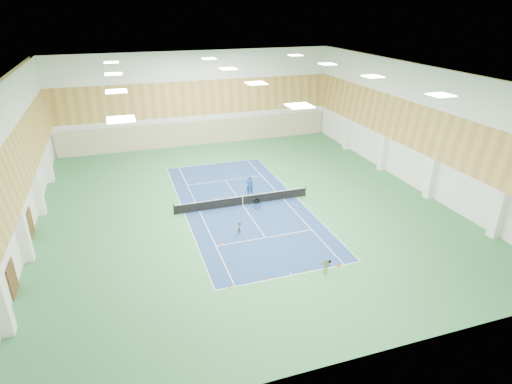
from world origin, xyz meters
TOP-DOWN VIEW (x-y plane):
  - ground at (0.00, 0.00)m, footprint 40.00×40.00m
  - room_shell at (0.00, 0.00)m, footprint 36.00×40.00m
  - wood_cladding at (0.00, 0.00)m, footprint 36.00×40.00m
  - ceiling_light_grid at (0.00, 0.00)m, footprint 21.40×25.40m
  - court_surface at (0.00, 0.00)m, footprint 10.97×23.77m
  - tennis_balls_scatter at (0.00, 0.00)m, footprint 10.57×22.77m
  - tennis_net at (0.00, 0.00)m, footprint 12.80×0.10m
  - back_curtain at (0.00, 19.75)m, footprint 35.40×0.16m
  - door_left_a at (-17.92, -8.00)m, footprint 0.08×1.80m
  - door_left_b at (-17.92, 0.00)m, footprint 0.08×1.80m
  - coach at (1.39, 2.17)m, footprint 0.83×0.69m
  - child_court at (-1.73, -5.08)m, footprint 0.66×0.60m
  - child_apron at (2.35, -12.36)m, footprint 0.74×0.52m
  - ball_cart at (1.03, -1.08)m, footprint 0.57×0.57m
  - cone_svc_a at (-3.65, -6.29)m, footprint 0.23×0.23m
  - cone_svc_b at (-1.79, -6.66)m, footprint 0.19×0.19m
  - cone_svc_c at (1.04, -6.61)m, footprint 0.20×0.20m
  - cone_svc_d at (3.84, -6.28)m, footprint 0.20×0.20m
  - cone_base_a at (-4.48, -11.93)m, footprint 0.19×0.19m
  - cone_base_b at (-1.89, -11.80)m, footprint 0.19×0.19m
  - cone_base_c at (1.25, -11.61)m, footprint 0.18×0.18m
  - cone_base_d at (3.63, -11.91)m, footprint 0.22×0.22m

SIDE VIEW (x-z plane):
  - ground at x=0.00m, z-range 0.00..0.00m
  - court_surface at x=0.00m, z-range 0.00..0.01m
  - tennis_balls_scatter at x=0.00m, z-range 0.01..0.08m
  - cone_base_c at x=1.25m, z-range 0.00..0.20m
  - cone_svc_b at x=-1.79m, z-range 0.00..0.21m
  - cone_base_b at x=-1.89m, z-range 0.00..0.21m
  - cone_base_a at x=-4.48m, z-range 0.00..0.21m
  - cone_svc_c at x=1.04m, z-range 0.00..0.21m
  - cone_svc_d at x=3.84m, z-range 0.00..0.22m
  - cone_base_d at x=3.63m, z-range 0.00..0.24m
  - cone_svc_a at x=-3.65m, z-range 0.00..0.25m
  - ball_cart at x=1.03m, z-range 0.00..0.90m
  - tennis_net at x=0.00m, z-range 0.00..1.10m
  - child_court at x=-1.73m, z-range 0.00..1.10m
  - child_apron at x=2.35m, z-range 0.00..1.17m
  - coach at x=1.39m, z-range 0.00..1.94m
  - door_left_a at x=-17.92m, z-range 0.00..2.20m
  - door_left_b at x=-17.92m, z-range 0.00..2.20m
  - back_curtain at x=0.00m, z-range 0.00..3.20m
  - room_shell at x=0.00m, z-range 0.00..12.00m
  - wood_cladding at x=0.00m, z-range 4.00..12.00m
  - ceiling_light_grid at x=0.00m, z-range 11.89..11.95m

